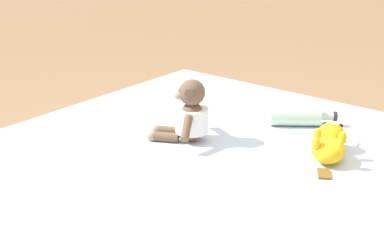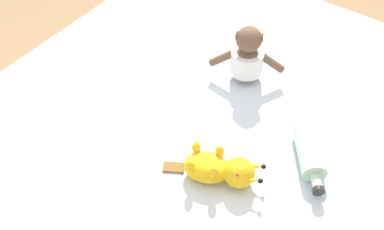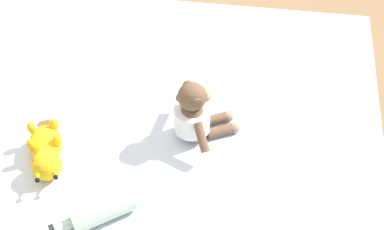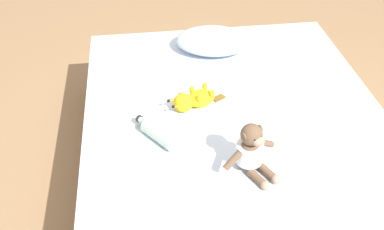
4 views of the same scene
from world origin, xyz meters
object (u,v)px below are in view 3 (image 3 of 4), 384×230
object	(u,v)px
bed	(110,163)
plush_monkey	(195,115)
glass_bottle	(100,211)
plush_yellow_creature	(46,152)

from	to	relation	value
bed	plush_monkey	xyz separation A→B (m)	(-0.02, -0.33, 0.33)
plush_monkey	glass_bottle	distance (m)	0.46
glass_bottle	plush_monkey	bearing A→B (deg)	-31.48
glass_bottle	plush_yellow_creature	bearing A→B (deg)	49.64
plush_monkey	glass_bottle	bearing A→B (deg)	148.52
plush_monkey	glass_bottle	size ratio (longest dim) A/B	1.09
plush_yellow_creature	bed	bearing A→B (deg)	-33.33
plush_yellow_creature	plush_monkey	bearing A→B (deg)	-67.81
plush_monkey	plush_yellow_creature	distance (m)	0.51
glass_bottle	bed	bearing A→B (deg)	13.09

